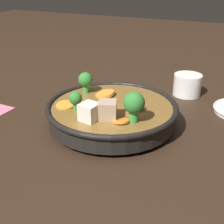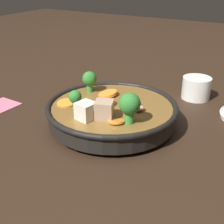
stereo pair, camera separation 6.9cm
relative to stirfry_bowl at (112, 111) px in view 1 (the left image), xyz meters
The scene contains 3 objects.
ground_plane 0.04m from the stirfry_bowl, behind, with size 3.00×3.00×0.00m, color black.
stirfry_bowl is the anchor object (origin of this frame).
tea_cup 0.28m from the stirfry_bowl, 154.82° to the left, with size 0.08×0.08×0.06m.
Camera 1 is at (0.57, 0.25, 0.33)m, focal length 50.00 mm.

